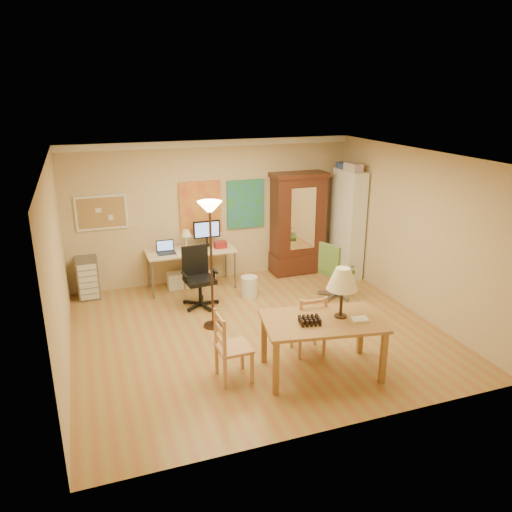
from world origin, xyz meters
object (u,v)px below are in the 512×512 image
object	(u,v)px
office_chair_green	(335,283)
armoire	(298,230)
office_chair_black	(199,291)
bookshelf	(347,224)
computer_desk	(192,264)
dining_table	(330,308)

from	to	relation	value
office_chair_green	armoire	world-z (taller)	armoire
office_chair_black	office_chair_green	world-z (taller)	office_chair_black
office_chair_green	bookshelf	bearing A→B (deg)	52.17
computer_desk	armoire	xyz separation A→B (m)	(2.20, 0.08, 0.44)
dining_table	office_chair_black	bearing A→B (deg)	112.91
computer_desk	office_chair_green	size ratio (longest dim) A/B	1.58
office_chair_green	armoire	distance (m)	1.56
computer_desk	office_chair_black	xyz separation A→B (m)	(-0.09, -0.91, -0.17)
dining_table	armoire	size ratio (longest dim) A/B	0.82
office_chair_black	bookshelf	world-z (taller)	bookshelf
computer_desk	armoire	bearing A→B (deg)	2.13
office_chair_green	bookshelf	distance (m)	1.48
dining_table	office_chair_green	distance (m)	2.61
dining_table	computer_desk	bearing A→B (deg)	106.18
dining_table	computer_desk	distance (m)	3.72
office_chair_black	bookshelf	xyz separation A→B (m)	(3.15, 0.55, 0.77)
dining_table	armoire	xyz separation A→B (m)	(1.17, 3.62, -0.02)
computer_desk	office_chair_green	world-z (taller)	computer_desk
dining_table	armoire	distance (m)	3.81
computer_desk	bookshelf	bearing A→B (deg)	-6.66
armoire	computer_desk	bearing A→B (deg)	-177.87
office_chair_black	bookshelf	bearing A→B (deg)	9.88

